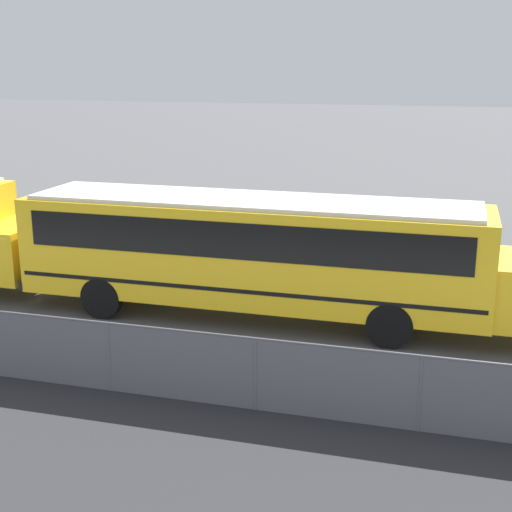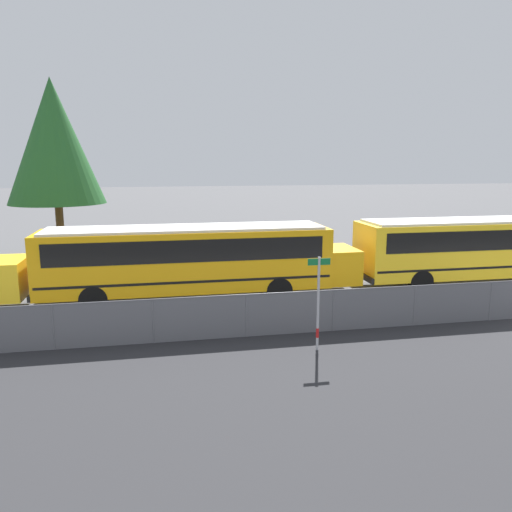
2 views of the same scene
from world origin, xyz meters
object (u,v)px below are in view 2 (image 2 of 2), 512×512
tree_2 (54,142)px  school_bus_3 (487,245)px  school_bus_2 (194,256)px  street_sign (318,301)px

tree_2 → school_bus_3: bearing=-25.2°
school_bus_2 → school_bus_3: 13.68m
school_bus_3 → tree_2: tree_2 is taller
school_bus_3 → street_sign: (-10.39, -6.58, -0.31)m
school_bus_2 → school_bus_3: same height
school_bus_3 → tree_2: (-20.67, 9.72, 4.93)m
school_bus_3 → tree_2: bearing=154.8°
school_bus_2 → tree_2: 13.06m
street_sign → tree_2: bearing=122.2°
school_bus_3 → tree_2: 23.36m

